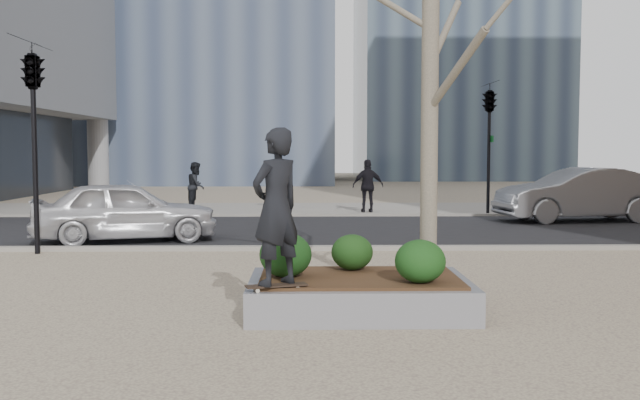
{
  "coord_description": "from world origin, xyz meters",
  "views": [
    {
      "loc": [
        0.29,
        -9.66,
        2.22
      ],
      "look_at": [
        0.5,
        2.0,
        1.4
      ],
      "focal_mm": 40.0,
      "sensor_mm": 36.0,
      "label": 1
    }
  ],
  "objects_px": {
    "planter": "(359,295)",
    "police_car": "(125,211)",
    "skateboard": "(276,288)",
    "skateboarder": "(276,207)"
  },
  "relations": [
    {
      "from": "planter",
      "to": "police_car",
      "type": "xyz_separation_m",
      "value": [
        -5.09,
        7.5,
        0.53
      ]
    },
    {
      "from": "planter",
      "to": "police_car",
      "type": "distance_m",
      "value": 9.08
    },
    {
      "from": "planter",
      "to": "skateboard",
      "type": "height_order",
      "value": "skateboard"
    },
    {
      "from": "planter",
      "to": "skateboarder",
      "type": "bearing_deg",
      "value": -144.84
    },
    {
      "from": "planter",
      "to": "police_car",
      "type": "relative_size",
      "value": 0.69
    },
    {
      "from": "police_car",
      "to": "skateboarder",
      "type": "bearing_deg",
      "value": -170.03
    },
    {
      "from": "planter",
      "to": "skateboarder",
      "type": "distance_m",
      "value": 1.86
    },
    {
      "from": "skateboard",
      "to": "police_car",
      "type": "xyz_separation_m",
      "value": [
        -3.99,
        8.28,
        0.27
      ]
    },
    {
      "from": "planter",
      "to": "skateboarder",
      "type": "xyz_separation_m",
      "value": [
        -1.1,
        -0.77,
        1.29
      ]
    },
    {
      "from": "skateboarder",
      "to": "police_car",
      "type": "relative_size",
      "value": 0.45
    }
  ]
}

